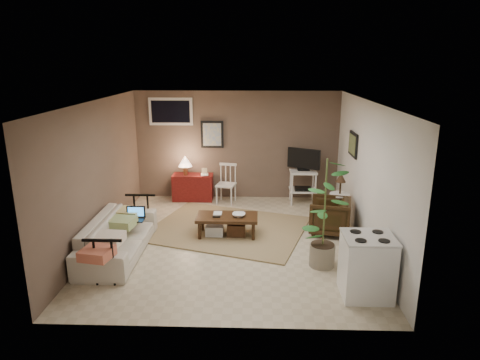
{
  "coord_description": "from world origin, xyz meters",
  "views": [
    {
      "loc": [
        0.37,
        -6.86,
        3.03
      ],
      "look_at": [
        0.14,
        0.35,
        1.01
      ],
      "focal_mm": 32.0,
      "sensor_mm": 36.0,
      "label": 1
    }
  ],
  "objects_px": {
    "sofa": "(118,230)",
    "potted_plant": "(325,210)",
    "stove": "(367,266)",
    "side_table": "(340,193)",
    "coffee_table": "(227,224)",
    "red_console": "(192,185)",
    "tv_stand": "(303,175)",
    "spindle_chair": "(226,185)",
    "armchair": "(330,214)"
  },
  "relations": [
    {
      "from": "potted_plant",
      "to": "sofa",
      "type": "bearing_deg",
      "value": 174.39
    },
    {
      "from": "red_console",
      "to": "spindle_chair",
      "type": "xyz_separation_m",
      "value": [
        0.77,
        -0.14,
        0.05
      ]
    },
    {
      "from": "red_console",
      "to": "side_table",
      "type": "bearing_deg",
      "value": -24.92
    },
    {
      "from": "sofa",
      "to": "red_console",
      "type": "xyz_separation_m",
      "value": [
        0.8,
        2.8,
        -0.05
      ]
    },
    {
      "from": "coffee_table",
      "to": "stove",
      "type": "height_order",
      "value": "stove"
    },
    {
      "from": "stove",
      "to": "coffee_table",
      "type": "bearing_deg",
      "value": 135.71
    },
    {
      "from": "coffee_table",
      "to": "potted_plant",
      "type": "distance_m",
      "value": 1.99
    },
    {
      "from": "red_console",
      "to": "side_table",
      "type": "distance_m",
      "value": 3.31
    },
    {
      "from": "sofa",
      "to": "red_console",
      "type": "distance_m",
      "value": 2.92
    },
    {
      "from": "potted_plant",
      "to": "side_table",
      "type": "bearing_deg",
      "value": 71.67
    },
    {
      "from": "tv_stand",
      "to": "side_table",
      "type": "bearing_deg",
      "value": -66.55
    },
    {
      "from": "spindle_chair",
      "to": "armchair",
      "type": "distance_m",
      "value": 2.6
    },
    {
      "from": "red_console",
      "to": "side_table",
      "type": "relative_size",
      "value": 1.01
    },
    {
      "from": "spindle_chair",
      "to": "stove",
      "type": "distance_m",
      "value": 4.36
    },
    {
      "from": "potted_plant",
      "to": "stove",
      "type": "xyz_separation_m",
      "value": [
        0.45,
        -0.84,
        -0.48
      ]
    },
    {
      "from": "spindle_chair",
      "to": "tv_stand",
      "type": "relative_size",
      "value": 0.7
    },
    {
      "from": "side_table",
      "to": "tv_stand",
      "type": "bearing_deg",
      "value": 113.45
    },
    {
      "from": "coffee_table",
      "to": "stove",
      "type": "xyz_separation_m",
      "value": [
        1.97,
        -1.92,
        0.2
      ]
    },
    {
      "from": "coffee_table",
      "to": "red_console",
      "type": "height_order",
      "value": "red_console"
    },
    {
      "from": "spindle_chair",
      "to": "potted_plant",
      "type": "xyz_separation_m",
      "value": [
        1.65,
        -2.98,
        0.51
      ]
    },
    {
      "from": "spindle_chair",
      "to": "tv_stand",
      "type": "xyz_separation_m",
      "value": [
        1.68,
        0.02,
        0.24
      ]
    },
    {
      "from": "red_console",
      "to": "coffee_table",
      "type": "bearing_deg",
      "value": -66.16
    },
    {
      "from": "sofa",
      "to": "potted_plant",
      "type": "bearing_deg",
      "value": -95.61
    },
    {
      "from": "red_console",
      "to": "potted_plant",
      "type": "relative_size",
      "value": 0.6
    },
    {
      "from": "coffee_table",
      "to": "potted_plant",
      "type": "relative_size",
      "value": 0.64
    },
    {
      "from": "side_table",
      "to": "stove",
      "type": "bearing_deg",
      "value": -92.8
    },
    {
      "from": "armchair",
      "to": "sofa",
      "type": "bearing_deg",
      "value": -62.3
    },
    {
      "from": "coffee_table",
      "to": "tv_stand",
      "type": "xyz_separation_m",
      "value": [
        1.55,
        1.91,
        0.42
      ]
    },
    {
      "from": "red_console",
      "to": "potted_plant",
      "type": "distance_m",
      "value": 3.99
    },
    {
      "from": "sofa",
      "to": "spindle_chair",
      "type": "height_order",
      "value": "spindle_chair"
    },
    {
      "from": "red_console",
      "to": "stove",
      "type": "distance_m",
      "value": 4.89
    },
    {
      "from": "tv_stand",
      "to": "potted_plant",
      "type": "relative_size",
      "value": 0.71
    },
    {
      "from": "coffee_table",
      "to": "spindle_chair",
      "type": "bearing_deg",
      "value": 93.93
    },
    {
      "from": "coffee_table",
      "to": "armchair",
      "type": "distance_m",
      "value": 1.86
    },
    {
      "from": "red_console",
      "to": "sofa",
      "type": "bearing_deg",
      "value": -106.01
    },
    {
      "from": "red_console",
      "to": "stove",
      "type": "height_order",
      "value": "red_console"
    },
    {
      "from": "sofa",
      "to": "potted_plant",
      "type": "xyz_separation_m",
      "value": [
        3.23,
        -0.32,
        0.5
      ]
    },
    {
      "from": "sofa",
      "to": "side_table",
      "type": "xyz_separation_m",
      "value": [
        3.8,
        1.41,
        0.22
      ]
    },
    {
      "from": "coffee_table",
      "to": "sofa",
      "type": "xyz_separation_m",
      "value": [
        -1.7,
        -0.77,
        0.18
      ]
    },
    {
      "from": "red_console",
      "to": "potted_plant",
      "type": "xyz_separation_m",
      "value": [
        2.42,
        -3.12,
        0.55
      ]
    },
    {
      "from": "spindle_chair",
      "to": "armchair",
      "type": "bearing_deg",
      "value": -40.36
    },
    {
      "from": "sofa",
      "to": "tv_stand",
      "type": "bearing_deg",
      "value": -50.5
    },
    {
      "from": "potted_plant",
      "to": "armchair",
      "type": "bearing_deg",
      "value": 75.95
    },
    {
      "from": "side_table",
      "to": "potted_plant",
      "type": "bearing_deg",
      "value": -108.33
    },
    {
      "from": "tv_stand",
      "to": "potted_plant",
      "type": "height_order",
      "value": "potted_plant"
    },
    {
      "from": "armchair",
      "to": "potted_plant",
      "type": "height_order",
      "value": "potted_plant"
    },
    {
      "from": "tv_stand",
      "to": "side_table",
      "type": "xyz_separation_m",
      "value": [
        0.55,
        -1.27,
        -0.01
      ]
    },
    {
      "from": "sofa",
      "to": "potted_plant",
      "type": "distance_m",
      "value": 3.28
    },
    {
      "from": "armchair",
      "to": "potted_plant",
      "type": "bearing_deg",
      "value": -1.78
    },
    {
      "from": "potted_plant",
      "to": "stove",
      "type": "relative_size",
      "value": 1.99
    }
  ]
}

